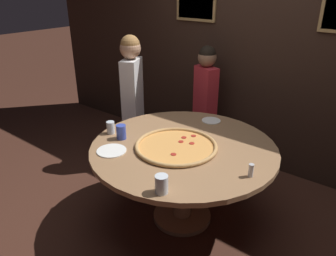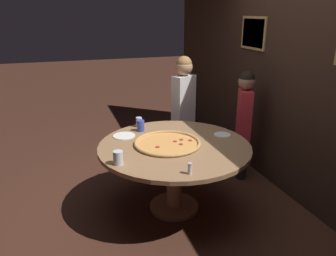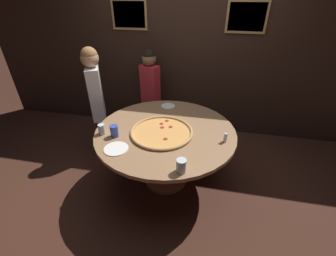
{
  "view_description": "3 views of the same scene",
  "coord_description": "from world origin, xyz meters",
  "px_view_note": "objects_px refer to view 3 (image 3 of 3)",
  "views": [
    {
      "loc": [
        1.37,
        -1.96,
        1.99
      ],
      "look_at": [
        -0.12,
        -0.06,
        0.89
      ],
      "focal_mm": 35.0,
      "sensor_mm": 36.0,
      "label": 1
    },
    {
      "loc": [
        2.86,
        -1.04,
        2.0
      ],
      "look_at": [
        -0.13,
        -0.02,
        0.88
      ],
      "focal_mm": 35.0,
      "sensor_mm": 36.0,
      "label": 2
    },
    {
      "loc": [
        0.44,
        -2.03,
        2.05
      ],
      "look_at": [
        0.05,
        -0.1,
        0.83
      ],
      "focal_mm": 24.0,
      "sensor_mm": 36.0,
      "label": 3
    }
  ],
  "objects_px": {
    "dining_table": "(166,140)",
    "white_plate_near_front": "(168,106)",
    "drink_cup_front_edge": "(102,129)",
    "condiment_shaker": "(225,137)",
    "drink_cup_by_shaker": "(181,166)",
    "diner_far_left": "(150,89)",
    "drink_cup_beside_pizza": "(114,131)",
    "white_plate_right_side": "(116,149)",
    "giant_pizza": "(162,132)",
    "diner_centre_back": "(96,96)"
  },
  "relations": [
    {
      "from": "drink_cup_by_shaker",
      "to": "white_plate_near_front",
      "type": "distance_m",
      "value": 1.25
    },
    {
      "from": "condiment_shaker",
      "to": "diner_centre_back",
      "type": "height_order",
      "value": "diner_centre_back"
    },
    {
      "from": "white_plate_near_front",
      "to": "diner_centre_back",
      "type": "relative_size",
      "value": 0.12
    },
    {
      "from": "drink_cup_by_shaker",
      "to": "drink_cup_beside_pizza",
      "type": "height_order",
      "value": "same"
    },
    {
      "from": "diner_centre_back",
      "to": "white_plate_near_front",
      "type": "bearing_deg",
      "value": -111.02
    },
    {
      "from": "drink_cup_front_edge",
      "to": "diner_far_left",
      "type": "xyz_separation_m",
      "value": [
        0.18,
        1.28,
        -0.03
      ]
    },
    {
      "from": "white_plate_near_front",
      "to": "white_plate_right_side",
      "type": "bearing_deg",
      "value": -106.9
    },
    {
      "from": "drink_cup_beside_pizza",
      "to": "white_plate_right_side",
      "type": "bearing_deg",
      "value": -64.6
    },
    {
      "from": "drink_cup_beside_pizza",
      "to": "drink_cup_front_edge",
      "type": "distance_m",
      "value": 0.15
    },
    {
      "from": "white_plate_right_side",
      "to": "diner_far_left",
      "type": "xyz_separation_m",
      "value": [
        -0.07,
        1.51,
        0.02
      ]
    },
    {
      "from": "dining_table",
      "to": "drink_cup_front_edge",
      "type": "distance_m",
      "value": 0.7
    },
    {
      "from": "white_plate_near_front",
      "to": "diner_centre_back",
      "type": "height_order",
      "value": "diner_centre_back"
    },
    {
      "from": "drink_cup_by_shaker",
      "to": "drink_cup_beside_pizza",
      "type": "distance_m",
      "value": 0.86
    },
    {
      "from": "white_plate_near_front",
      "to": "drink_cup_by_shaker",
      "type": "bearing_deg",
      "value": -73.54
    },
    {
      "from": "condiment_shaker",
      "to": "diner_far_left",
      "type": "distance_m",
      "value": 1.6
    },
    {
      "from": "dining_table",
      "to": "condiment_shaker",
      "type": "distance_m",
      "value": 0.67
    },
    {
      "from": "drink_cup_front_edge",
      "to": "condiment_shaker",
      "type": "bearing_deg",
      "value": 4.96
    },
    {
      "from": "drink_cup_beside_pizza",
      "to": "diner_centre_back",
      "type": "distance_m",
      "value": 0.92
    },
    {
      "from": "giant_pizza",
      "to": "drink_cup_by_shaker",
      "type": "distance_m",
      "value": 0.63
    },
    {
      "from": "drink_cup_front_edge",
      "to": "diner_far_left",
      "type": "height_order",
      "value": "diner_far_left"
    },
    {
      "from": "dining_table",
      "to": "white_plate_near_front",
      "type": "bearing_deg",
      "value": 98.55
    },
    {
      "from": "diner_far_left",
      "to": "giant_pizza",
      "type": "bearing_deg",
      "value": 134.37
    },
    {
      "from": "white_plate_near_front",
      "to": "white_plate_right_side",
      "type": "height_order",
      "value": "same"
    },
    {
      "from": "diner_centre_back",
      "to": "dining_table",
      "type": "bearing_deg",
      "value": -141.09
    },
    {
      "from": "white_plate_right_side",
      "to": "diner_centre_back",
      "type": "bearing_deg",
      "value": 125.15
    },
    {
      "from": "diner_far_left",
      "to": "white_plate_near_front",
      "type": "bearing_deg",
      "value": 150.86
    },
    {
      "from": "white_plate_right_side",
      "to": "drink_cup_by_shaker",
      "type": "bearing_deg",
      "value": -15.55
    },
    {
      "from": "drink_cup_by_shaker",
      "to": "drink_cup_front_edge",
      "type": "xyz_separation_m",
      "value": [
        -0.91,
        0.41,
        -0.01
      ]
    },
    {
      "from": "drink_cup_by_shaker",
      "to": "diner_centre_back",
      "type": "height_order",
      "value": "diner_centre_back"
    },
    {
      "from": "drink_cup_front_edge",
      "to": "white_plate_right_side",
      "type": "bearing_deg",
      "value": -42.43
    },
    {
      "from": "giant_pizza",
      "to": "diner_far_left",
      "type": "distance_m",
      "value": 1.22
    },
    {
      "from": "white_plate_near_front",
      "to": "giant_pizza",
      "type": "bearing_deg",
      "value": -84.74
    },
    {
      "from": "condiment_shaker",
      "to": "drink_cup_by_shaker",
      "type": "bearing_deg",
      "value": -125.12
    },
    {
      "from": "dining_table",
      "to": "drink_cup_front_edge",
      "type": "xyz_separation_m",
      "value": [
        -0.65,
        -0.21,
        0.19
      ]
    },
    {
      "from": "drink_cup_beside_pizza",
      "to": "diner_centre_back",
      "type": "relative_size",
      "value": 0.08
    },
    {
      "from": "drink_cup_front_edge",
      "to": "condiment_shaker",
      "type": "relative_size",
      "value": 1.14
    },
    {
      "from": "giant_pizza",
      "to": "drink_cup_by_shaker",
      "type": "xyz_separation_m",
      "value": [
        0.29,
        -0.55,
        0.05
      ]
    },
    {
      "from": "white_plate_right_side",
      "to": "diner_far_left",
      "type": "bearing_deg",
      "value": 92.63
    },
    {
      "from": "dining_table",
      "to": "white_plate_right_side",
      "type": "distance_m",
      "value": 0.6
    },
    {
      "from": "giant_pizza",
      "to": "diner_centre_back",
      "type": "distance_m",
      "value": 1.18
    },
    {
      "from": "dining_table",
      "to": "white_plate_right_side",
      "type": "xyz_separation_m",
      "value": [
        -0.4,
        -0.43,
        0.14
      ]
    },
    {
      "from": "dining_table",
      "to": "diner_far_left",
      "type": "distance_m",
      "value": 1.18
    },
    {
      "from": "drink_cup_beside_pizza",
      "to": "diner_far_left",
      "type": "height_order",
      "value": "diner_far_left"
    },
    {
      "from": "drink_cup_beside_pizza",
      "to": "condiment_shaker",
      "type": "relative_size",
      "value": 1.28
    },
    {
      "from": "drink_cup_front_edge",
      "to": "drink_cup_by_shaker",
      "type": "bearing_deg",
      "value": -24.33
    },
    {
      "from": "drink_cup_beside_pizza",
      "to": "white_plate_right_side",
      "type": "height_order",
      "value": "drink_cup_beside_pizza"
    },
    {
      "from": "condiment_shaker",
      "to": "drink_cup_beside_pizza",
      "type": "bearing_deg",
      "value": -173.51
    },
    {
      "from": "white_plate_near_front",
      "to": "diner_far_left",
      "type": "distance_m",
      "value": 0.62
    },
    {
      "from": "condiment_shaker",
      "to": "diner_centre_back",
      "type": "relative_size",
      "value": 0.07
    },
    {
      "from": "drink_cup_by_shaker",
      "to": "drink_cup_beside_pizza",
      "type": "relative_size",
      "value": 0.99
    }
  ]
}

